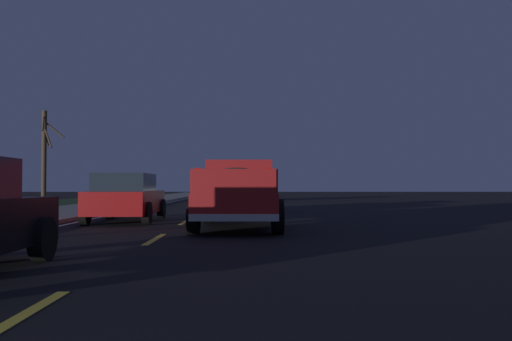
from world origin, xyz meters
TOP-DOWN VIEW (x-y plane):
  - ground at (27.00, 0.00)m, footprint 144.00×144.00m
  - sidewalk_shoulder at (27.00, 5.70)m, footprint 108.00×4.00m
  - grass_verge at (27.00, 10.70)m, footprint 108.00×6.00m
  - lane_markings at (29.68, 2.51)m, footprint 108.60×3.54m
  - pickup_truck at (13.88, -1.75)m, footprint 5.46×2.36m
  - sedan_silver at (40.07, -1.73)m, footprint 4.40×2.02m
  - sedan_white at (23.43, -1.62)m, footprint 4.42×2.05m
  - sedan_red at (16.48, 1.90)m, footprint 4.43×2.08m
  - bare_tree_far at (30.40, 9.83)m, footprint 2.14×1.26m

SIDE VIEW (x-z plane):
  - ground at x=27.00m, z-range 0.00..0.00m
  - grass_verge at x=27.00m, z-range 0.00..0.01m
  - lane_markings at x=29.68m, z-range 0.00..0.01m
  - sidewalk_shoulder at x=27.00m, z-range 0.00..0.12m
  - sedan_silver at x=40.07m, z-range 0.01..1.55m
  - sedan_white at x=23.43m, z-range 0.01..1.55m
  - sedan_red at x=16.48m, z-range 0.01..1.55m
  - pickup_truck at x=13.88m, z-range 0.05..1.92m
  - bare_tree_far at x=30.40m, z-range 0.18..5.71m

